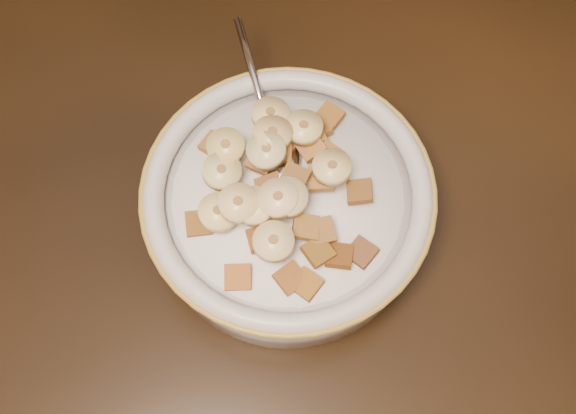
# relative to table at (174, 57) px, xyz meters

# --- Properties ---
(floor) EXTENTS (4.00, 4.50, 0.10)m
(floor) POSITION_rel_table_xyz_m (0.00, 0.00, -0.78)
(floor) COLOR #422816
(floor) RESTS_ON ground
(table) EXTENTS (1.43, 0.95, 0.04)m
(table) POSITION_rel_table_xyz_m (0.00, 0.00, 0.00)
(table) COLOR black
(table) RESTS_ON floor
(cereal_bowl) EXTENTS (0.23, 0.23, 0.05)m
(cereal_bowl) POSITION_rel_table_xyz_m (0.15, -0.17, 0.05)
(cereal_bowl) COLOR beige
(cereal_bowl) RESTS_ON table
(milk) EXTENTS (0.19, 0.19, 0.00)m
(milk) POSITION_rel_table_xyz_m (0.15, -0.17, 0.07)
(milk) COLOR white
(milk) RESTS_ON cereal_bowl
(spoon) EXTENTS (0.06, 0.07, 0.01)m
(spoon) POSITION_rel_table_xyz_m (0.13, -0.14, 0.08)
(spoon) COLOR #ACACAC
(spoon) RESTS_ON cereal_bowl
(cereal_square_0) EXTENTS (0.03, 0.03, 0.01)m
(cereal_square_0) POSITION_rel_table_xyz_m (0.21, -0.21, 0.08)
(cereal_square_0) COLOR brown
(cereal_square_0) RESTS_ON milk
(cereal_square_1) EXTENTS (0.03, 0.03, 0.01)m
(cereal_square_1) POSITION_rel_table_xyz_m (0.16, -0.11, 0.08)
(cereal_square_1) COLOR #9B5B1F
(cereal_square_1) RESTS_ON milk
(cereal_square_2) EXTENTS (0.03, 0.03, 0.01)m
(cereal_square_2) POSITION_rel_table_xyz_m (0.14, -0.14, 0.09)
(cereal_square_2) COLOR brown
(cereal_square_2) RESTS_ON milk
(cereal_square_3) EXTENTS (0.03, 0.03, 0.01)m
(cereal_square_3) POSITION_rel_table_xyz_m (0.14, -0.12, 0.09)
(cereal_square_3) COLOR brown
(cereal_square_3) RESTS_ON milk
(cereal_square_4) EXTENTS (0.02, 0.02, 0.01)m
(cereal_square_4) POSITION_rel_table_xyz_m (0.19, -0.22, 0.08)
(cereal_square_4) COLOR brown
(cereal_square_4) RESTS_ON milk
(cereal_square_5) EXTENTS (0.02, 0.02, 0.01)m
(cereal_square_5) POSITION_rel_table_xyz_m (0.17, -0.16, 0.09)
(cereal_square_5) COLOR olive
(cereal_square_5) RESTS_ON milk
(cereal_square_6) EXTENTS (0.03, 0.03, 0.01)m
(cereal_square_6) POSITION_rel_table_xyz_m (0.17, -0.10, 0.08)
(cereal_square_6) COLOR brown
(cereal_square_6) RESTS_ON milk
(cereal_square_7) EXTENTS (0.03, 0.03, 0.01)m
(cereal_square_7) POSITION_rel_table_xyz_m (0.13, -0.18, 0.10)
(cereal_square_7) COLOR brown
(cereal_square_7) RESTS_ON milk
(cereal_square_8) EXTENTS (0.03, 0.03, 0.01)m
(cereal_square_8) POSITION_rel_table_xyz_m (0.13, -0.22, 0.09)
(cereal_square_8) COLOR #9A5322
(cereal_square_8) RESTS_ON milk
(cereal_square_9) EXTENTS (0.03, 0.03, 0.01)m
(cereal_square_9) POSITION_rel_table_xyz_m (0.08, -0.14, 0.08)
(cereal_square_9) COLOR brown
(cereal_square_9) RESTS_ON milk
(cereal_square_10) EXTENTS (0.03, 0.03, 0.01)m
(cereal_square_10) POSITION_rel_table_xyz_m (0.09, -0.20, 0.08)
(cereal_square_10) COLOR brown
(cereal_square_10) RESTS_ON milk
(cereal_square_11) EXTENTS (0.03, 0.03, 0.01)m
(cereal_square_11) POSITION_rel_table_xyz_m (0.18, -0.22, 0.09)
(cereal_square_11) COLOR brown
(cereal_square_11) RESTS_ON milk
(cereal_square_12) EXTENTS (0.03, 0.03, 0.01)m
(cereal_square_12) POSITION_rel_table_xyz_m (0.18, -0.21, 0.09)
(cereal_square_12) COLOR brown
(cereal_square_12) RESTS_ON milk
(cereal_square_13) EXTENTS (0.03, 0.03, 0.01)m
(cereal_square_13) POSITION_rel_table_xyz_m (0.14, -0.22, 0.09)
(cereal_square_13) COLOR olive
(cereal_square_13) RESTS_ON milk
(cereal_square_14) EXTENTS (0.02, 0.03, 0.01)m
(cereal_square_14) POSITION_rel_table_xyz_m (0.15, -0.17, 0.10)
(cereal_square_14) COLOR brown
(cereal_square_14) RESTS_ON milk
(cereal_square_15) EXTENTS (0.03, 0.03, 0.01)m
(cereal_square_15) POSITION_rel_table_xyz_m (0.16, -0.13, 0.09)
(cereal_square_15) COLOR olive
(cereal_square_15) RESTS_ON milk
(cereal_square_16) EXTENTS (0.02, 0.02, 0.01)m
(cereal_square_16) POSITION_rel_table_xyz_m (0.14, -0.14, 0.09)
(cereal_square_16) COLOR #965C1A
(cereal_square_16) RESTS_ON milk
(cereal_square_17) EXTENTS (0.03, 0.03, 0.01)m
(cereal_square_17) POSITION_rel_table_xyz_m (0.17, -0.25, 0.08)
(cereal_square_17) COLOR #935D23
(cereal_square_17) RESTS_ON milk
(cereal_square_18) EXTENTS (0.03, 0.03, 0.01)m
(cereal_square_18) POSITION_rel_table_xyz_m (0.18, -0.14, 0.09)
(cereal_square_18) COLOR brown
(cereal_square_18) RESTS_ON milk
(cereal_square_19) EXTENTS (0.02, 0.02, 0.01)m
(cereal_square_19) POSITION_rel_table_xyz_m (0.20, -0.17, 0.09)
(cereal_square_19) COLOR brown
(cereal_square_19) RESTS_ON milk
(cereal_square_20) EXTENTS (0.03, 0.03, 0.01)m
(cereal_square_20) POSITION_rel_table_xyz_m (0.08, -0.21, 0.08)
(cereal_square_20) COLOR brown
(cereal_square_20) RESTS_ON milk
(cereal_square_21) EXTENTS (0.03, 0.03, 0.01)m
(cereal_square_21) POSITION_rel_table_xyz_m (0.16, -0.24, 0.08)
(cereal_square_21) COLOR brown
(cereal_square_21) RESTS_ON milk
(cereal_square_22) EXTENTS (0.03, 0.03, 0.01)m
(cereal_square_22) POSITION_rel_table_xyz_m (0.16, -0.12, 0.09)
(cereal_square_22) COLOR brown
(cereal_square_22) RESTS_ON milk
(cereal_square_23) EXTENTS (0.02, 0.02, 0.01)m
(cereal_square_23) POSITION_rel_table_xyz_m (0.12, -0.25, 0.08)
(cereal_square_23) COLOR #9B5F24
(cereal_square_23) RESTS_ON milk
(cereal_square_24) EXTENTS (0.02, 0.03, 0.01)m
(cereal_square_24) POSITION_rel_table_xyz_m (0.12, -0.15, 0.09)
(cereal_square_24) COLOR brown
(cereal_square_24) RESTS_ON milk
(cereal_square_25) EXTENTS (0.02, 0.02, 0.01)m
(cereal_square_25) POSITION_rel_table_xyz_m (0.17, -0.20, 0.09)
(cereal_square_25) COLOR olive
(cereal_square_25) RESTS_ON milk
(banana_slice_0) EXTENTS (0.03, 0.03, 0.01)m
(banana_slice_0) POSITION_rel_table_xyz_m (0.15, -0.19, 0.11)
(banana_slice_0) COLOR #CABB89
(banana_slice_0) RESTS_ON milk
(banana_slice_1) EXTENTS (0.04, 0.04, 0.01)m
(banana_slice_1) POSITION_rel_table_xyz_m (0.09, -0.15, 0.10)
(banana_slice_1) COLOR tan
(banana_slice_1) RESTS_ON milk
(banana_slice_2) EXTENTS (0.03, 0.03, 0.01)m
(banana_slice_2) POSITION_rel_table_xyz_m (0.13, -0.14, 0.10)
(banana_slice_2) COLOR tan
(banana_slice_2) RESTS_ON milk
(banana_slice_3) EXTENTS (0.04, 0.04, 0.01)m
(banana_slice_3) POSITION_rel_table_xyz_m (0.10, -0.20, 0.09)
(banana_slice_3) COLOR tan
(banana_slice_3) RESTS_ON milk
(banana_slice_4) EXTENTS (0.04, 0.04, 0.01)m
(banana_slice_4) POSITION_rel_table_xyz_m (0.13, -0.15, 0.11)
(banana_slice_4) COLOR beige
(banana_slice_4) RESTS_ON milk
(banana_slice_5) EXTENTS (0.04, 0.04, 0.01)m
(banana_slice_5) POSITION_rel_table_xyz_m (0.14, -0.22, 0.10)
(banana_slice_5) COLOR #F7EFA6
(banana_slice_5) RESTS_ON milk
(banana_slice_6) EXTENTS (0.03, 0.03, 0.01)m
(banana_slice_6) POSITION_rel_table_xyz_m (0.09, -0.17, 0.10)
(banana_slice_6) COLOR beige
(banana_slice_6) RESTS_ON milk
(banana_slice_7) EXTENTS (0.03, 0.03, 0.01)m
(banana_slice_7) POSITION_rel_table_xyz_m (0.14, -0.19, 0.11)
(banana_slice_7) COLOR #F7DA9A
(banana_slice_7) RESTS_ON milk
(banana_slice_8) EXTENTS (0.04, 0.04, 0.01)m
(banana_slice_8) POSITION_rel_table_xyz_m (0.11, -0.20, 0.10)
(banana_slice_8) COLOR #EACD82
(banana_slice_8) RESTS_ON milk
(banana_slice_9) EXTENTS (0.04, 0.04, 0.01)m
(banana_slice_9) POSITION_rel_table_xyz_m (0.13, -0.20, 0.10)
(banana_slice_9) COLOR beige
(banana_slice_9) RESTS_ON milk
(banana_slice_10) EXTENTS (0.04, 0.04, 0.01)m
(banana_slice_10) POSITION_rel_table_xyz_m (0.15, -0.12, 0.10)
(banana_slice_10) COLOR #D3BD70
(banana_slice_10) RESTS_ON milk
(banana_slice_11) EXTENTS (0.04, 0.04, 0.01)m
(banana_slice_11) POSITION_rel_table_xyz_m (0.12, -0.11, 0.10)
(banana_slice_11) COLOR tan
(banana_slice_11) RESTS_ON milk
(banana_slice_12) EXTENTS (0.04, 0.04, 0.02)m
(banana_slice_12) POSITION_rel_table_xyz_m (0.18, -0.16, 0.10)
(banana_slice_12) COLOR #E6D079
(banana_slice_12) RESTS_ON milk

